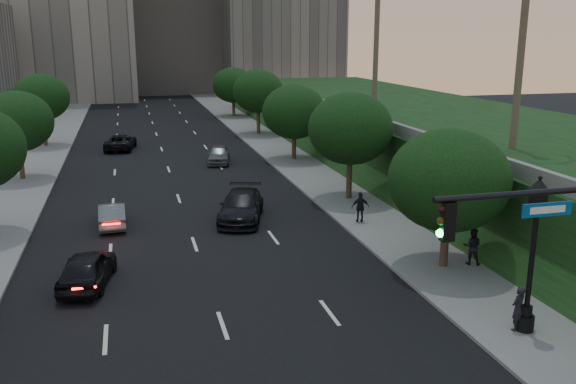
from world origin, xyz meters
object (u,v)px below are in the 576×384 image
object	(u,v)px
sedan_mid_left	(112,215)
sedan_far_right	(219,154)
sedan_near_left	(87,268)
sedan_far_left	(121,142)
street_lamp	(531,262)
pedestrian_a	(518,309)
sedan_near_right	(241,206)
pedestrian_b	(472,246)
pedestrian_c	(360,207)

from	to	relation	value
sedan_mid_left	sedan_far_right	world-z (taller)	sedan_far_right
sedan_near_left	sedan_far_left	distance (m)	31.70
street_lamp	pedestrian_a	distance (m)	1.72
sedan_near_right	pedestrian_b	size ratio (longest dim) A/B	3.33
sedan_far_left	pedestrian_b	xyz separation A→B (m)	(15.12, -33.89, 0.27)
sedan_near_right	pedestrian_b	world-z (taller)	pedestrian_b
sedan_far_left	sedan_near_left	bearing A→B (deg)	97.05
sedan_mid_left	sedan_far_left	distance (m)	23.54
pedestrian_a	pedestrian_c	world-z (taller)	pedestrian_c
sedan_far_right	pedestrian_b	xyz separation A→B (m)	(7.44, -25.65, 0.25)
street_lamp	sedan_near_right	distance (m)	17.34
sedan_far_left	pedestrian_c	bearing A→B (deg)	124.68
sedan_near_left	sedan_mid_left	bearing A→B (deg)	-85.44
pedestrian_a	pedestrian_b	size ratio (longest dim) A/B	0.96
pedestrian_a	pedestrian_b	world-z (taller)	pedestrian_b
sedan_far_right	street_lamp	bearing A→B (deg)	-68.57
pedestrian_a	pedestrian_c	bearing A→B (deg)	-108.23
sedan_near_left	pedestrian_c	bearing A→B (deg)	-149.76
sedan_near_right	pedestrian_a	size ratio (longest dim) A/B	3.47
sedan_mid_left	pedestrian_b	bearing A→B (deg)	144.84
street_lamp	sedan_near_right	bearing A→B (deg)	113.85
sedan_mid_left	sedan_near_right	world-z (taller)	sedan_near_right
pedestrian_b	sedan_mid_left	bearing A→B (deg)	-4.09
sedan_near_left	pedestrian_b	xyz separation A→B (m)	(16.36, -2.22, 0.23)
sedan_mid_left	pedestrian_a	distance (m)	21.30
street_lamp	sedan_near_right	world-z (taller)	street_lamp
sedan_far_left	pedestrian_a	distance (m)	42.04
sedan_near_left	pedestrian_c	distance (m)	14.77
pedestrian_a	sedan_far_left	bearing A→B (deg)	-92.44
sedan_far_left	sedan_near_right	distance (m)	25.08
sedan_far_right	sedan_near_right	bearing A→B (deg)	-83.03
sedan_near_left	pedestrian_c	xyz separation A→B (m)	(13.91, 4.97, 0.24)
sedan_near_left	sedan_mid_left	distance (m)	8.18
sedan_far_right	sedan_far_left	bearing A→B (deg)	143.94
sedan_far_right	pedestrian_c	xyz separation A→B (m)	(4.99, -18.46, 0.26)
sedan_mid_left	pedestrian_a	world-z (taller)	pedestrian_a
sedan_near_right	street_lamp	bearing A→B (deg)	-49.61
pedestrian_b	pedestrian_c	size ratio (longest dim) A/B	0.99
sedan_near_left	pedestrian_b	size ratio (longest dim) A/B	2.63
street_lamp	sedan_far_right	distance (m)	32.32
sedan_near_right	sedan_far_right	world-z (taller)	sedan_near_right
street_lamp	sedan_far_left	size ratio (longest dim) A/B	1.11
sedan_near_left	pedestrian_b	world-z (taller)	pedestrian_b
street_lamp	pedestrian_c	distance (m)	13.40
sedan_mid_left	sedan_near_left	bearing A→B (deg)	82.55
pedestrian_c	street_lamp	bearing A→B (deg)	102.77
sedan_far_right	pedestrian_a	bearing A→B (deg)	-69.02
pedestrian_c	sedan_mid_left	bearing A→B (deg)	-4.60
pedestrian_c	sedan_far_left	bearing A→B (deg)	-55.61
pedestrian_c	sedan_near_right	bearing A→B (deg)	-13.28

